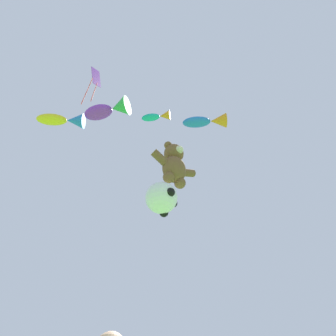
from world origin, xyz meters
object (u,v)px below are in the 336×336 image
at_px(diamond_kite, 95,80).
at_px(soccer_ball_kite, 162,198).
at_px(fish_kite_violet, 109,110).
at_px(fish_kite_goldfin, 64,120).
at_px(fish_kite_teal, 158,117).
at_px(fish_kite_cobalt, 207,121).
at_px(teddy_bear_kite, 174,164).

bearing_deg(diamond_kite, soccer_ball_kite, -24.28).
bearing_deg(diamond_kite, fish_kite_violet, 39.48).
relative_size(soccer_ball_kite, fish_kite_goldfin, 0.47).
height_order(fish_kite_teal, fish_kite_violet, fish_kite_violet).
xyz_separation_m(soccer_ball_kite, diamond_kite, (-2.88, 1.30, 6.05)).
distance_m(soccer_ball_kite, fish_kite_cobalt, 6.03).
relative_size(fish_kite_goldfin, diamond_kite, 0.87).
relative_size(fish_kite_cobalt, fish_kite_goldfin, 0.85).
distance_m(fish_kite_cobalt, diamond_kite, 5.54).
relative_size(teddy_bear_kite, fish_kite_cobalt, 1.00).
relative_size(fish_kite_cobalt, fish_kite_violet, 0.85).
bearing_deg(fish_kite_goldfin, teddy_bear_kite, -48.31).
bearing_deg(teddy_bear_kite, fish_kite_goldfin, 131.69).
height_order(soccer_ball_kite, fish_kite_violet, fish_kite_violet).
bearing_deg(diamond_kite, fish_kite_teal, -1.82).
distance_m(fish_kite_violet, diamond_kite, 1.61).
distance_m(fish_kite_teal, diamond_kite, 3.39).
xyz_separation_m(soccer_ball_kite, fish_kite_cobalt, (2.38, -0.36, 5.53)).
bearing_deg(teddy_bear_kite, diamond_kite, 159.91).
xyz_separation_m(fish_kite_cobalt, fish_kite_goldfin, (-5.56, 4.59, 0.48)).
height_order(soccer_ball_kite, diamond_kite, diamond_kite).
relative_size(fish_kite_teal, diamond_kite, 0.50).
xyz_separation_m(teddy_bear_kite, fish_kite_goldfin, (-3.74, 4.20, 4.18)).
bearing_deg(soccer_ball_kite, diamond_kite, 155.72).
relative_size(fish_kite_teal, fish_kite_violet, 0.57).
bearing_deg(teddy_bear_kite, fish_kite_teal, 92.66).
bearing_deg(fish_kite_cobalt, fish_kite_goldfin, 140.42).
distance_m(soccer_ball_kite, fish_kite_violet, 6.71).
distance_m(fish_kite_teal, fish_kite_goldfin, 4.78).
distance_m(fish_kite_violet, fish_kite_goldfin, 2.46).
bearing_deg(fish_kite_teal, fish_kite_goldfin, 140.42).
xyz_separation_m(fish_kite_cobalt, fish_kite_teal, (-1.87, 1.55, 0.54)).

